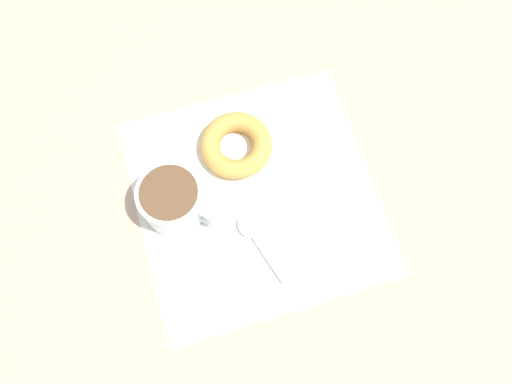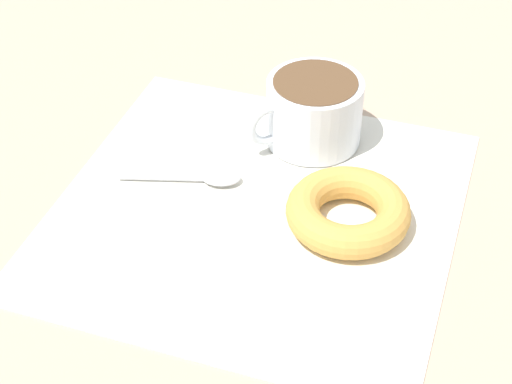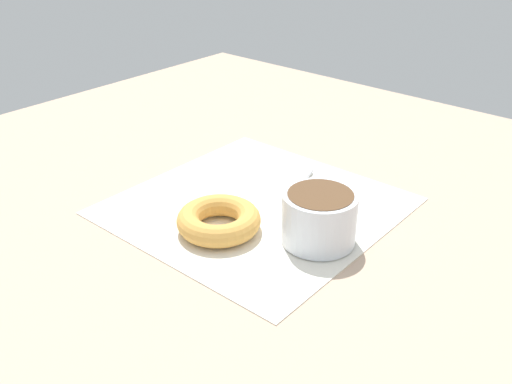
{
  "view_description": "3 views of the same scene",
  "coord_description": "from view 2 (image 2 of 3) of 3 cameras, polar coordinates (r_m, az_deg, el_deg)",
  "views": [
    {
      "loc": [
        24.0,
        -8.62,
        71.21
      ],
      "look_at": [
        1.84,
        -2.13,
        2.3
      ],
      "focal_mm": 35.0,
      "sensor_mm": 36.0,
      "label": 1
    },
    {
      "loc": [
        -16.97,
        52.41,
        50.67
      ],
      "look_at": [
        1.84,
        -2.13,
        2.3
      ],
      "focal_mm": 60.0,
      "sensor_mm": 36.0,
      "label": 2
    },
    {
      "loc": [
        -50.98,
        -47.62,
        39.66
      ],
      "look_at": [
        1.84,
        -2.13,
        2.3
      ],
      "focal_mm": 40.0,
      "sensor_mm": 36.0,
      "label": 3
    }
  ],
  "objects": [
    {
      "name": "donut",
      "position": [
        0.75,
        6.16,
        -1.28
      ],
      "size": [
        10.91,
        10.91,
        2.97
      ],
      "primitive_type": "torus",
      "color": "gold",
      "rests_on": "napkin"
    },
    {
      "name": "spoon",
      "position": [
        0.8,
        -3.31,
        0.97
      ],
      "size": [
        11.34,
        4.71,
        0.9
      ],
      "color": "silver",
      "rests_on": "napkin"
    },
    {
      "name": "coffee_cup",
      "position": [
        0.83,
        3.88,
        5.47
      ],
      "size": [
        10.16,
        10.13,
        6.64
      ],
      "color": "silver",
      "rests_on": "napkin"
    },
    {
      "name": "napkin",
      "position": [
        0.77,
        0.0,
        -1.23
      ],
      "size": [
        35.47,
        35.47,
        0.3
      ],
      "primitive_type": "cube",
      "rotation": [
        0.0,
        0.0,
        0.01
      ],
      "color": "white",
      "rests_on": "ground_plane"
    },
    {
      "name": "ground_plane",
      "position": [
        0.76,
        0.8,
        -3.2
      ],
      "size": [
        120.0,
        120.0,
        2.0
      ],
      "primitive_type": "cube",
      "color": "tan"
    }
  ]
}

